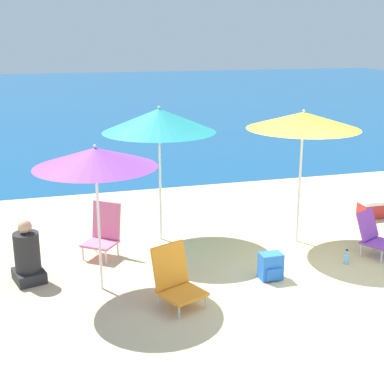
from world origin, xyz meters
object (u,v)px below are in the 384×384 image
Objects in this scene: beach_umbrella_teal at (159,120)px; beach_chair_orange at (176,279)px; beach_chair_pink at (104,231)px; backpack_blue at (271,266)px; person_seated_near at (27,257)px; water_bottle at (346,258)px; cooler_box at (372,208)px; beach_umbrella_purple at (95,158)px; beach_umbrella_yellow at (303,121)px; beach_chair_purple at (373,234)px.

beach_chair_orange is (-0.32, -2.22, -1.65)m from beach_umbrella_teal.
beach_chair_pink reaches higher than backpack_blue.
water_bottle is at bearing -24.52° from person_seated_near.
person_seated_near is 6.21m from cooler_box.
beach_umbrella_teal is at bearing 120.51° from backpack_blue.
backpack_blue is (2.29, -0.34, -1.61)m from beach_umbrella_purple.
beach_umbrella_teal is 2.69× the size of beach_chair_pink.
cooler_box is (1.90, 0.72, -1.82)m from beach_umbrella_yellow.
water_bottle is (2.73, 0.47, -0.24)m from beach_chair_orange.
cooler_box is (1.05, 1.56, -0.18)m from beach_chair_purple.
beach_umbrella_teal reaches higher than water_bottle.
beach_chair_pink reaches higher than water_bottle.
backpack_blue is 3.47m from cooler_box.
beach_umbrella_yellow reaches higher than backpack_blue.
beach_umbrella_teal is 3.72m from beach_chair_purple.
beach_chair_purple is (2.96, -1.55, -1.64)m from beach_umbrella_teal.
cooler_box is (5.00, 0.42, -0.23)m from beach_chair_pink.
beach_chair_orange is 1.10× the size of beach_chair_purple.
beach_chair_purple is at bearing -124.03° from cooler_box.
beach_umbrella_yellow is 1.11× the size of beach_umbrella_purple.
beach_umbrella_purple is at bearing 118.88° from beach_chair_orange.
beach_chair_orange is at bearing -48.93° from person_seated_near.
beach_chair_pink is at bearing 144.76° from backpack_blue.
beach_umbrella_yellow is at bearing 105.59° from water_bottle.
beach_chair_orange is 1.48m from backpack_blue.
beach_chair_orange is 1.64× the size of cooler_box.
cooler_box is (5.18, 1.57, -1.62)m from beach_umbrella_purple.
beach_chair_pink is 2.59m from backpack_blue.
beach_chair_pink is (0.18, 1.15, -1.40)m from beach_umbrella_purple.
beach_chair_pink is at bearing 87.08° from beach_chair_orange.
beach_chair_orange is 1.93m from beach_chair_pink.
backpack_blue is at bearing -8.53° from beach_umbrella_purple.
beach_umbrella_teal reaches higher than beach_umbrella_purple.
person_seated_near is at bearing -170.12° from cooler_box.
beach_umbrella_purple is 8.63× the size of water_bottle.
water_bottle is at bearing 16.09° from beach_chair_pink.
beach_umbrella_purple is 5.23× the size of backpack_blue.
water_bottle is (1.29, 0.15, -0.10)m from backpack_blue.
beach_umbrella_yellow is 4.54m from person_seated_near.
backpack_blue is (-1.84, -0.35, -0.16)m from beach_chair_purple.
beach_umbrella_yellow reaches higher than person_seated_near.
beach_umbrella_purple is at bearing -61.37° from beach_chair_pink.
backpack_blue is at bearing -146.52° from cooler_box.
cooler_box is at bearing 0.12° from beach_umbrella_teal.
cooler_box is (4.02, 0.01, -1.81)m from beach_umbrella_teal.
beach_chair_pink reaches higher than beach_chair_orange.
beach_umbrella_yellow is 0.98× the size of beach_umbrella_teal.
beach_chair_orange is at bearing -170.19° from water_bottle.
person_seated_near reaches higher than water_bottle.
beach_umbrella_yellow is 2.03m from beach_chair_purple.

